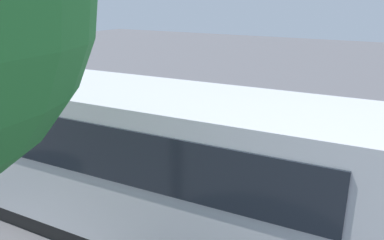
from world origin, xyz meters
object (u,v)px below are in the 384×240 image
at_px(spectator_left, 191,145).
at_px(stunt_motorcycle, 191,98).
at_px(parked_motorcycle_silver, 145,165).
at_px(spectator_right, 130,131).
at_px(parked_motorcycle_dark, 85,145).
at_px(spectator_far_left, 220,157).
at_px(traffic_cone, 255,122).
at_px(tour_bus, 122,160).
at_px(spectator_centre, 155,140).

xyz_separation_m(spectator_left, stunt_motorcycle, (2.59, -4.39, 0.03)).
distance_m(parked_motorcycle_silver, stunt_motorcycle, 5.54).
relative_size(spectator_left, spectator_right, 0.97).
relative_size(parked_motorcycle_dark, stunt_motorcycle, 1.14).
xyz_separation_m(spectator_far_left, spectator_right, (3.29, -0.37, 0.01)).
height_order(spectator_far_left, traffic_cone, spectator_far_left).
distance_m(spectator_right, stunt_motorcycle, 4.46).
relative_size(tour_bus, spectator_left, 6.54).
bearing_deg(traffic_cone, spectator_right, 66.14).
xyz_separation_m(stunt_motorcycle, traffic_cone, (-2.63, -0.53, -0.72)).
distance_m(spectator_left, spectator_centre, 1.09).
height_order(stunt_motorcycle, traffic_cone, stunt_motorcycle).
distance_m(tour_bus, traffic_cone, 7.95).
bearing_deg(stunt_motorcycle, traffic_cone, -168.51).
height_order(tour_bus, traffic_cone, tour_bus).
distance_m(parked_motorcycle_silver, parked_motorcycle_dark, 2.59).
bearing_deg(parked_motorcycle_dark, spectator_left, -169.77).
xyz_separation_m(parked_motorcycle_silver, traffic_cone, (-1.00, -5.80, -0.18)).
height_order(tour_bus, spectator_left, tour_bus).
bearing_deg(parked_motorcycle_dark, spectator_right, -156.95).
xyz_separation_m(parked_motorcycle_silver, parked_motorcycle_dark, (2.58, -0.24, 0.00)).
relative_size(spectator_far_left, parked_motorcycle_dark, 0.84).
height_order(spectator_left, parked_motorcycle_silver, spectator_left).
distance_m(spectator_left, traffic_cone, 4.97).
relative_size(tour_bus, spectator_centre, 6.34).
distance_m(spectator_left, parked_motorcycle_dark, 3.63).
xyz_separation_m(spectator_left, spectator_right, (2.16, 0.05, 0.04)).
distance_m(spectator_far_left, stunt_motorcycle, 6.08).
relative_size(spectator_left, spectator_centre, 0.97).
height_order(parked_motorcycle_dark, stunt_motorcycle, stunt_motorcycle).
distance_m(stunt_motorcycle, traffic_cone, 2.78).
distance_m(tour_bus, spectator_left, 2.98).
bearing_deg(parked_motorcycle_dark, parked_motorcycle_silver, 174.66).
height_order(spectator_left, spectator_right, spectator_right).
relative_size(spectator_right, parked_motorcycle_silver, 0.85).
distance_m(spectator_far_left, spectator_left, 1.21).
distance_m(spectator_centre, traffic_cone, 5.34).
distance_m(tour_bus, spectator_right, 3.63).
bearing_deg(spectator_left, parked_motorcycle_dark, 10.23).
height_order(spectator_left, stunt_motorcycle, stunt_motorcycle).
relative_size(tour_bus, traffic_cone, 17.48).
height_order(spectator_far_left, spectator_centre, spectator_centre).
bearing_deg(spectator_left, spectator_far_left, 159.58).
relative_size(tour_bus, spectator_right, 6.34).
xyz_separation_m(spectator_centre, spectator_right, (1.10, -0.20, 0.00)).
distance_m(spectator_centre, stunt_motorcycle, 4.88).
bearing_deg(spectator_right, spectator_centre, 169.76).
bearing_deg(spectator_far_left, parked_motorcycle_silver, 12.38).
height_order(parked_motorcycle_silver, parked_motorcycle_dark, same).
xyz_separation_m(spectator_centre, parked_motorcycle_dark, (2.48, 0.39, -0.55)).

